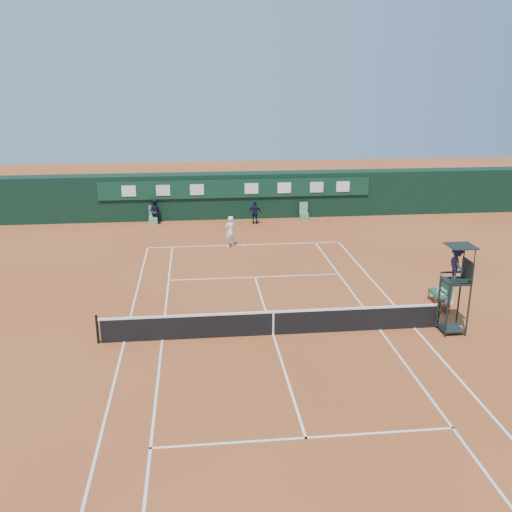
{
  "coord_description": "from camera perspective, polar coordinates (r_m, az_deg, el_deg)",
  "views": [
    {
      "loc": [
        -2.75,
        -19.25,
        9.3
      ],
      "look_at": [
        0.01,
        6.0,
        1.2
      ],
      "focal_mm": 40.0,
      "sensor_mm": 36.0,
      "label": 1
    }
  ],
  "objects": [
    {
      "name": "linesman_chair_left",
      "position": [
        37.92,
        -10.23,
        3.7
      ],
      "size": [
        0.55,
        0.5,
        1.15
      ],
      "color": "#5D8E6C",
      "rests_on": "ground"
    },
    {
      "name": "ball_kid_right",
      "position": [
        37.04,
        -0.09,
        4.35
      ],
      "size": [
        0.95,
        0.58,
        1.51
      ],
      "primitive_type": "imported",
      "rotation": [
        0.0,
        0.0,
        2.89
      ],
      "color": "black",
      "rests_on": "ground"
    },
    {
      "name": "cooler",
      "position": [
        25.54,
        18.31,
        -3.82
      ],
      "size": [
        0.57,
        0.57,
        0.65
      ],
      "color": "white",
      "rests_on": "ground"
    },
    {
      "name": "player",
      "position": [
        32.05,
        -2.6,
        2.45
      ],
      "size": [
        0.78,
        0.7,
        1.78
      ],
      "primitive_type": "imported",
      "rotation": [
        0.0,
        0.0,
        3.69
      ],
      "color": "white",
      "rests_on": "ground"
    },
    {
      "name": "tennis_ball",
      "position": [
        30.79,
        -3.39,
        0.14
      ],
      "size": [
        0.07,
        0.07,
        0.07
      ],
      "primitive_type": "sphere",
      "color": "#C1D932",
      "rests_on": "ground"
    },
    {
      "name": "tennis_bag",
      "position": [
        24.9,
        18.06,
        -4.79
      ],
      "size": [
        0.38,
        0.82,
        0.3
      ],
      "primitive_type": "cube",
      "rotation": [
        0.0,
        0.0,
        -0.03
      ],
      "color": "black",
      "rests_on": "ground"
    },
    {
      "name": "back_wall",
      "position": [
        38.88,
        -2.06,
        6.11
      ],
      "size": [
        40.0,
        1.65,
        3.0
      ],
      "color": "black",
      "rests_on": "ground"
    },
    {
      "name": "tennis_net",
      "position": [
        21.34,
        1.74,
        -6.65
      ],
      "size": [
        12.9,
        0.1,
        1.1
      ],
      "color": "black",
      "rests_on": "ground"
    },
    {
      "name": "court_lines",
      "position": [
        21.55,
        1.73,
        -7.87
      ],
      "size": [
        11.05,
        23.85,
        0.01
      ],
      "color": "silver",
      "rests_on": "ground"
    },
    {
      "name": "ground",
      "position": [
        21.55,
        1.73,
        -7.88
      ],
      "size": [
        90.0,
        90.0,
        0.0
      ],
      "primitive_type": "plane",
      "color": "#A75227",
      "rests_on": "ground"
    },
    {
      "name": "ball_kid_left",
      "position": [
        37.84,
        -10.08,
        4.44
      ],
      "size": [
        0.96,
        0.86,
        1.61
      ],
      "primitive_type": "imported",
      "rotation": [
        0.0,
        0.0,
        2.75
      ],
      "color": "black",
      "rests_on": "ground"
    },
    {
      "name": "umpire_chair",
      "position": [
        22.1,
        19.45,
        -1.39
      ],
      "size": [
        0.96,
        0.95,
        3.42
      ],
      "color": "black",
      "rests_on": "ground"
    },
    {
      "name": "linesman_chair_right",
      "position": [
        38.5,
        4.81,
        4.13
      ],
      "size": [
        0.55,
        0.5,
        1.15
      ],
      "color": "#568465",
      "rests_on": "ground"
    },
    {
      "name": "player_bench",
      "position": [
        25.36,
        18.13,
        -3.3
      ],
      "size": [
        0.56,
        1.2,
        1.1
      ],
      "color": "#19402D",
      "rests_on": "ground"
    }
  ]
}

